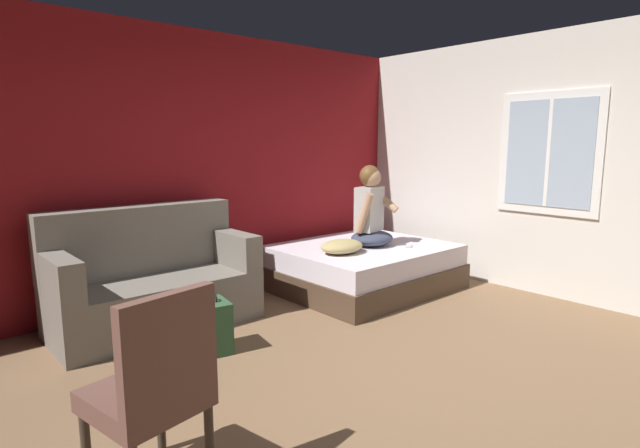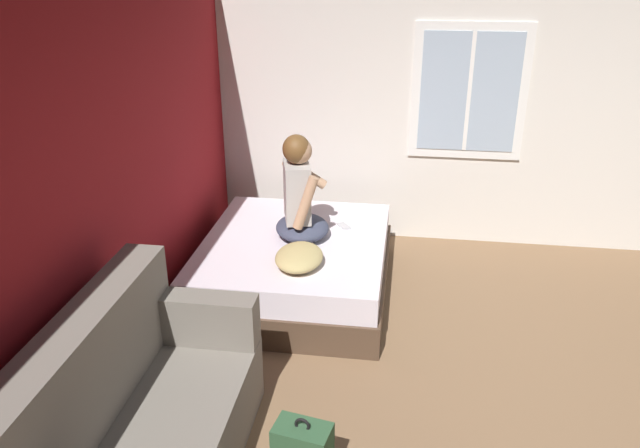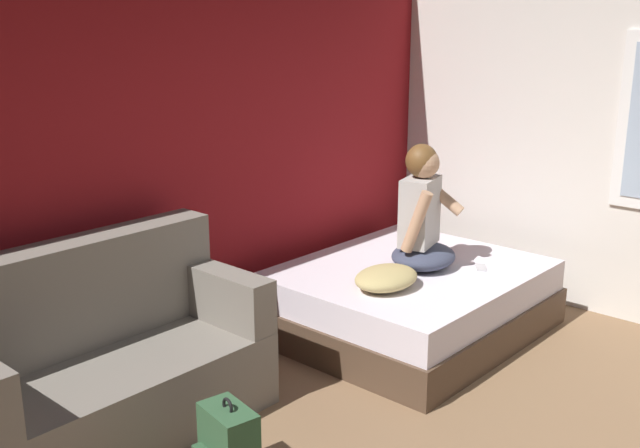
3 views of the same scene
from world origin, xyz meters
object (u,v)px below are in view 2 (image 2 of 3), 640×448
couch (135,429)px  cell_phone (344,226)px  bed (295,266)px  throw_pillow (299,257)px  person_seated (300,197)px

couch → cell_phone: couch is taller
bed → couch: 2.26m
bed → couch: size_ratio=1.07×
couch → throw_pillow: couch is taller
couch → cell_phone: bearing=-17.9°
person_seated → cell_phone: (0.25, -0.34, -0.35)m
bed → cell_phone: size_ratio=12.62×
throw_pillow → cell_phone: bearing=-18.6°
bed → couch: (-2.21, 0.44, 0.16)m
couch → throw_pillow: (1.77, -0.56, 0.16)m
throw_pillow → cell_phone: (0.77, -0.26, -0.07)m
couch → throw_pillow: 1.86m
cell_phone → couch: bearing=-142.9°
bed → person_seated: size_ratio=2.08×
bed → couch: couch is taller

